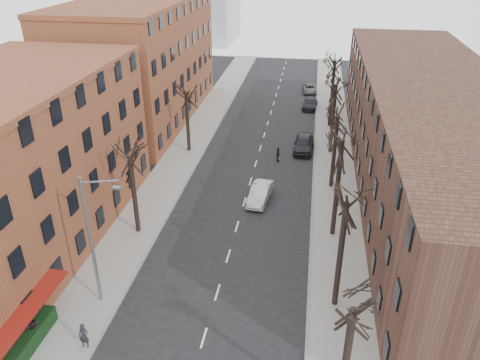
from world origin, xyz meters
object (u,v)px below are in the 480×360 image
at_px(parked_car_mid, 310,103).
at_px(pedestrian_a, 84,336).
at_px(silver_sedan, 260,193).
at_px(parked_car_near, 304,143).

distance_m(parked_car_mid, pedestrian_a, 46.00).
xyz_separation_m(silver_sedan, pedestrian_a, (-7.78, -18.26, 0.22)).
bearing_deg(silver_sedan, parked_car_mid, 88.48).
distance_m(silver_sedan, parked_car_mid, 26.54).
xyz_separation_m(parked_car_near, pedestrian_a, (-11.18, -29.93, 0.10)).
distance_m(silver_sedan, parked_car_near, 12.16).
relative_size(parked_car_mid, pedestrian_a, 2.83).
bearing_deg(pedestrian_a, silver_sedan, 64.26).
bearing_deg(parked_car_near, pedestrian_a, -108.45).
bearing_deg(parked_car_mid, pedestrian_a, -100.43).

